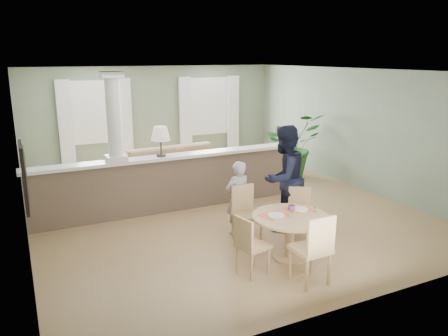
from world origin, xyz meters
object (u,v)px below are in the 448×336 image
houseplant (291,145)px  chair_far_man (299,211)px  sofa (178,166)px  chair_near (314,247)px  man_person (284,178)px  dining_table (290,224)px  chair_side (249,243)px  child_person (238,198)px  chair_far_boy (245,211)px

houseplant → chair_far_man: bearing=-122.3°
sofa → chair_near: 5.37m
chair_near → houseplant: bearing=-122.4°
man_person → chair_far_man: bearing=75.1°
houseplant → dining_table: houseplant is taller
chair_side → sofa: bearing=-20.4°
chair_far_man → child_person: 1.04m
chair_far_boy → chair_far_man: 0.90m
chair_near → man_person: size_ratio=0.54×
houseplant → chair_side: 5.29m
chair_far_man → chair_side: 1.59m
dining_table → sofa: bearing=91.3°
chair_far_boy → man_person: 0.93m
houseplant → man_person: man_person is taller
chair_far_man → chair_far_boy: bearing=-161.7°
dining_table → child_person: 1.22m
dining_table → chair_far_boy: 0.95m
sofa → chair_far_boy: 3.66m
dining_table → chair_near: (-0.16, -0.79, 0.00)m
houseplant → chair_near: size_ratio=1.62×
houseplant → man_person: (-2.07, -2.79, 0.11)m
dining_table → chair_far_boy: (-0.25, 0.92, -0.04)m
chair_near → child_person: child_person is taller
sofa → houseplant: size_ratio=1.76×
dining_table → chair_near: bearing=-101.6°
sofa → chair_far_man: size_ratio=3.34×
chair_near → man_person: 2.01m
man_person → dining_table: bearing=43.0°
sofa → chair_side: bearing=-102.4°
child_person → man_person: bearing=163.7°
chair_far_man → chair_side: bearing=-112.5°
houseplant → child_person: bearing=-137.4°
sofa → chair_side: size_ratio=3.32×
houseplant → chair_far_man: (-2.04, -3.23, -0.34)m
chair_side → man_person: bearing=-60.0°
man_person → chair_side: bearing=23.2°
dining_table → chair_near: chair_near is taller
chair_near → child_person: bearing=-88.6°
chair_far_boy → chair_far_man: size_ratio=1.07×
chair_far_boy → man_person: man_person is taller
child_person → chair_near: bearing=86.0°
chair_near → child_person: size_ratio=0.78×
dining_table → child_person: size_ratio=0.89×
sofa → chair_side: 4.80m
chair_far_boy → chair_near: bearing=-85.2°
houseplant → chair_side: houseplant is taller
houseplant → dining_table: bearing=-124.4°
houseplant → dining_table: 4.67m
houseplant → man_person: size_ratio=0.88×
houseplant → dining_table: (-2.63, -3.85, -0.26)m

